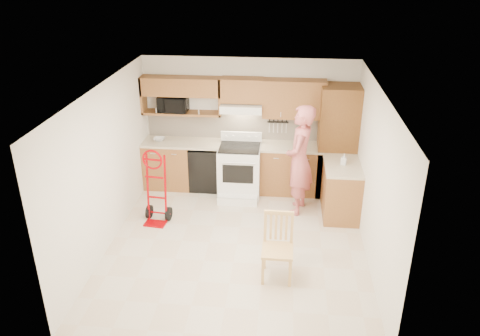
# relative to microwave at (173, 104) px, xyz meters

# --- Properties ---
(floor) EXTENTS (4.00, 4.50, 0.02)m
(floor) POSITION_rel_microwave_xyz_m (1.42, -2.08, -1.65)
(floor) COLOR beige
(floor) RESTS_ON ground
(ceiling) EXTENTS (4.00, 4.50, 0.02)m
(ceiling) POSITION_rel_microwave_xyz_m (1.42, -2.08, 0.87)
(ceiling) COLOR white
(ceiling) RESTS_ON ground
(wall_back) EXTENTS (4.00, 0.02, 2.50)m
(wall_back) POSITION_rel_microwave_xyz_m (1.42, 0.17, -0.39)
(wall_back) COLOR silver
(wall_back) RESTS_ON ground
(wall_front) EXTENTS (4.00, 0.02, 2.50)m
(wall_front) POSITION_rel_microwave_xyz_m (1.42, -4.34, -0.39)
(wall_front) COLOR silver
(wall_front) RESTS_ON ground
(wall_left) EXTENTS (0.02, 4.50, 2.50)m
(wall_left) POSITION_rel_microwave_xyz_m (-0.59, -2.08, -0.39)
(wall_left) COLOR silver
(wall_left) RESTS_ON ground
(wall_right) EXTENTS (0.02, 4.50, 2.50)m
(wall_right) POSITION_rel_microwave_xyz_m (3.43, -2.08, -0.39)
(wall_right) COLOR silver
(wall_right) RESTS_ON ground
(backsplash) EXTENTS (3.92, 0.03, 0.55)m
(backsplash) POSITION_rel_microwave_xyz_m (1.42, 0.15, -0.44)
(backsplash) COLOR beige
(backsplash) RESTS_ON wall_back
(lower_cab_left) EXTENTS (0.90, 0.60, 0.90)m
(lower_cab_left) POSITION_rel_microwave_xyz_m (-0.13, -0.14, -1.19)
(lower_cab_left) COLOR brown
(lower_cab_left) RESTS_ON ground
(dishwasher) EXTENTS (0.60, 0.60, 0.85)m
(dishwasher) POSITION_rel_microwave_xyz_m (0.62, -0.14, -1.22)
(dishwasher) COLOR black
(dishwasher) RESTS_ON ground
(lower_cab_right) EXTENTS (1.14, 0.60, 0.90)m
(lower_cab_right) POSITION_rel_microwave_xyz_m (2.25, -0.14, -1.19)
(lower_cab_right) COLOR brown
(lower_cab_right) RESTS_ON ground
(countertop_left) EXTENTS (1.50, 0.63, 0.04)m
(countertop_left) POSITION_rel_microwave_xyz_m (0.17, -0.13, -0.72)
(countertop_left) COLOR beige
(countertop_left) RESTS_ON lower_cab_left
(countertop_right) EXTENTS (1.14, 0.63, 0.04)m
(countertop_right) POSITION_rel_microwave_xyz_m (2.25, -0.13, -0.72)
(countertop_right) COLOR beige
(countertop_right) RESTS_ON lower_cab_right
(cab_return_right) EXTENTS (0.60, 1.00, 0.90)m
(cab_return_right) POSITION_rel_microwave_xyz_m (3.12, -0.94, -1.19)
(cab_return_right) COLOR brown
(cab_return_right) RESTS_ON ground
(countertop_return) EXTENTS (0.63, 1.00, 0.04)m
(countertop_return) POSITION_rel_microwave_xyz_m (3.12, -0.94, -0.72)
(countertop_return) COLOR beige
(countertop_return) RESTS_ON cab_return_right
(pantry_tall) EXTENTS (0.70, 0.60, 2.10)m
(pantry_tall) POSITION_rel_microwave_xyz_m (3.07, -0.14, -0.59)
(pantry_tall) COLOR brown
(pantry_tall) RESTS_ON ground
(upper_cab_left) EXTENTS (1.50, 0.33, 0.34)m
(upper_cab_left) POSITION_rel_microwave_xyz_m (0.17, 0.00, 0.34)
(upper_cab_left) COLOR brown
(upper_cab_left) RESTS_ON wall_back
(upper_shelf_mw) EXTENTS (1.50, 0.33, 0.04)m
(upper_shelf_mw) POSITION_rel_microwave_xyz_m (0.17, 0.00, -0.17)
(upper_shelf_mw) COLOR brown
(upper_shelf_mw) RESTS_ON wall_back
(upper_cab_center) EXTENTS (0.76, 0.33, 0.44)m
(upper_cab_center) POSITION_rel_microwave_xyz_m (1.30, 0.00, 0.30)
(upper_cab_center) COLOR brown
(upper_cab_center) RESTS_ON wall_back
(upper_cab_right) EXTENTS (1.14, 0.33, 0.70)m
(upper_cab_right) POSITION_rel_microwave_xyz_m (2.25, 0.00, 0.16)
(upper_cab_right) COLOR brown
(upper_cab_right) RESTS_ON wall_back
(range_hood) EXTENTS (0.76, 0.46, 0.14)m
(range_hood) POSITION_rel_microwave_xyz_m (1.30, -0.06, -0.01)
(range_hood) COLOR white
(range_hood) RESTS_ON wall_back
(knife_strip) EXTENTS (0.40, 0.05, 0.29)m
(knife_strip) POSITION_rel_microwave_xyz_m (1.97, 0.12, -0.40)
(knife_strip) COLOR black
(knife_strip) RESTS_ON backsplash
(microwave) EXTENTS (0.55, 0.38, 0.30)m
(microwave) POSITION_rel_microwave_xyz_m (0.00, 0.00, 0.00)
(microwave) COLOR black
(microwave) RESTS_ON upper_shelf_mw
(range) EXTENTS (0.78, 1.02, 1.14)m
(range) POSITION_rel_microwave_xyz_m (1.29, -0.41, -1.07)
(range) COLOR white
(range) RESTS_ON ground
(person) EXTENTS (0.61, 0.80, 1.96)m
(person) POSITION_rel_microwave_xyz_m (2.37, -0.90, -0.66)
(person) COLOR #BF5C5F
(person) RESTS_ON ground
(hand_truck) EXTENTS (0.52, 0.48, 1.20)m
(hand_truck) POSITION_rel_microwave_xyz_m (-0.02, -1.54, -1.04)
(hand_truck) COLOR #A00006
(hand_truck) RESTS_ON ground
(dining_chair) EXTENTS (0.44, 0.48, 0.97)m
(dining_chair) POSITION_rel_microwave_xyz_m (2.07, -2.87, -1.16)
(dining_chair) COLOR #DFB063
(dining_chair) RESTS_ON ground
(soap_bottle) EXTENTS (0.11, 0.11, 0.19)m
(soap_bottle) POSITION_rel_microwave_xyz_m (3.12, -0.91, -0.60)
(soap_bottle) COLOR white
(soap_bottle) RESTS_ON countertop_return
(bowl) EXTENTS (0.23, 0.23, 0.05)m
(bowl) POSITION_rel_microwave_xyz_m (-0.28, -0.14, -0.67)
(bowl) COLOR white
(bowl) RESTS_ON countertop_left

